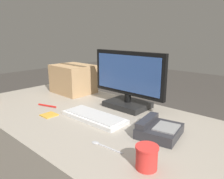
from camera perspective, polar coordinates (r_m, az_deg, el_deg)
name	(u,v)px	position (r m, az deg, el deg)	size (l,w,h in m)	color
office_desk	(89,165)	(1.54, -6.10, -18.94)	(1.80, 0.90, 0.72)	#A89E8E
monitor	(128,83)	(1.45, 4.14, 1.72)	(0.55, 0.21, 0.38)	black
keyboard	(94,117)	(1.29, -4.73, -7.08)	(0.41, 0.16, 0.03)	silver
desk_phone	(158,129)	(1.11, 11.98, -10.18)	(0.22, 0.24, 0.08)	#2D2D33
paper_cup_right	(147,157)	(0.85, 9.05, -17.07)	(0.09, 0.09, 0.09)	red
spoon	(101,145)	(1.01, -2.82, -14.27)	(0.17, 0.03, 0.00)	silver
cardboard_box	(73,79)	(1.86, -10.11, 2.78)	(0.34, 0.27, 0.24)	tan
pen_marker	(47,106)	(1.56, -16.57, -4.06)	(0.14, 0.06, 0.01)	red
sticky_note_pad	(49,115)	(1.39, -16.10, -6.40)	(0.09, 0.09, 0.01)	gold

